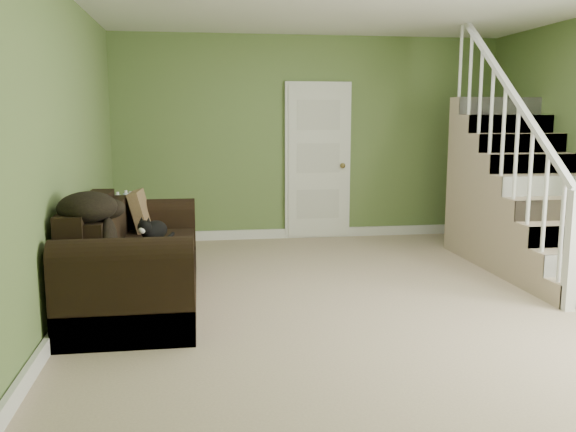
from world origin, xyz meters
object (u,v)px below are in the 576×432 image
object	(u,v)px
cat	(154,231)
sofa	(132,264)
side_table	(127,235)
banana	(149,259)

from	to	relation	value
cat	sofa	bearing A→B (deg)	-101.18
side_table	cat	bearing A→B (deg)	-73.82
sofa	side_table	world-z (taller)	sofa
cat	banana	bearing A→B (deg)	-65.31
sofa	side_table	size ratio (longest dim) A/B	2.94
side_table	banana	xyz separation A→B (m)	(0.42, -2.19, 0.23)
banana	side_table	bearing A→B (deg)	81.85
side_table	banana	bearing A→B (deg)	-79.22
cat	banana	distance (m)	0.79
sofa	cat	distance (m)	0.39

